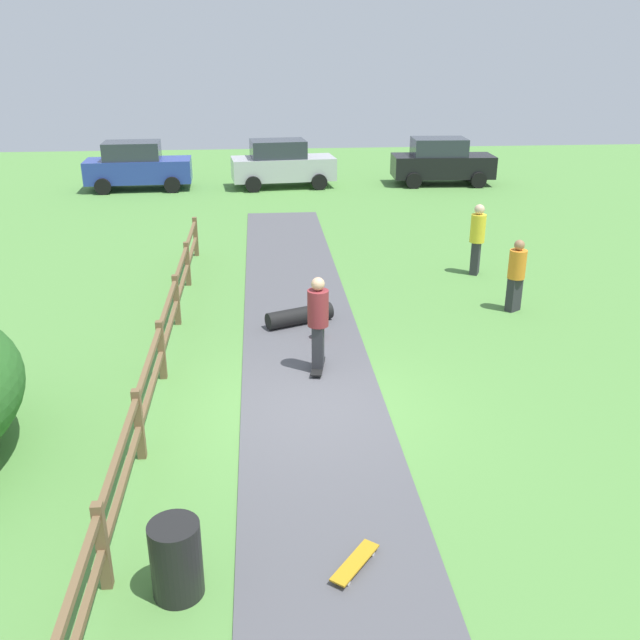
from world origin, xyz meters
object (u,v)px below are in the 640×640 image
at_px(skater_riding, 318,319).
at_px(skater_fallen, 301,317).
at_px(parked_car_blue, 137,166).
at_px(parked_car_silver, 282,164).
at_px(trash_bin, 176,559).
at_px(bystander_orange, 516,272).
at_px(skateboard_loose, 355,563).
at_px(parked_car_black, 442,161).
at_px(bystander_yellow, 477,236).

distance_m(skater_riding, skater_fallen, 2.35).
xyz_separation_m(skater_riding, parked_car_blue, (-5.87, 17.47, -0.06)).
distance_m(skater_riding, parked_car_silver, 17.46).
height_order(trash_bin, bystander_orange, bystander_orange).
relative_size(parked_car_silver, parked_car_blue, 1.02).
xyz_separation_m(skater_riding, skateboard_loose, (-0.02, -5.17, -0.93)).
distance_m(skater_riding, parked_car_blue, 18.43).
height_order(skater_riding, parked_car_black, parked_car_black).
height_order(trash_bin, bystander_yellow, bystander_yellow).
height_order(parked_car_blue, parked_car_black, same).
relative_size(skateboard_loose, parked_car_black, 0.18).
xyz_separation_m(bystander_yellow, parked_car_blue, (-10.42, 12.13, -0.06)).
relative_size(skater_riding, skateboard_loose, 2.37).
relative_size(bystander_yellow, parked_car_black, 0.43).
distance_m(trash_bin, bystander_orange, 10.42).
distance_m(skater_fallen, parked_car_blue, 16.32).
bearing_deg(skater_riding, skater_fallen, 94.45).
xyz_separation_m(parked_car_blue, parked_car_black, (12.60, 0.00, 0.00)).
height_order(skateboard_loose, parked_car_silver, parked_car_silver).
distance_m(skater_riding, skateboard_loose, 5.25).
bearing_deg(bystander_yellow, skater_fallen, -146.36).
xyz_separation_m(trash_bin, bystander_yellow, (6.54, 10.69, 0.57)).
relative_size(skater_fallen, parked_car_silver, 0.34).
xyz_separation_m(trash_bin, skater_riding, (1.99, 5.35, 0.57)).
bearing_deg(skater_riding, bystander_orange, 30.06).
xyz_separation_m(bystander_orange, bystander_yellow, (-0.08, 2.66, 0.12)).
bearing_deg(skater_riding, skateboard_loose, -90.24).
relative_size(trash_bin, parked_car_silver, 0.21).
relative_size(skater_riding, parked_car_blue, 0.42).
height_order(skater_fallen, bystander_orange, bystander_orange).
xyz_separation_m(trash_bin, skater_fallen, (1.82, 7.55, -0.25)).
bearing_deg(parked_car_black, skateboard_loose, -106.61).
bearing_deg(trash_bin, parked_car_black, 69.08).
height_order(skater_fallen, skateboard_loose, skater_fallen).
relative_size(parked_car_blue, parked_car_black, 1.00).
bearing_deg(parked_car_silver, skater_fallen, -90.66).
distance_m(skater_fallen, bystander_orange, 4.87).
xyz_separation_m(parked_car_silver, parked_car_blue, (-5.88, 0.00, 0.00)).
height_order(bystander_yellow, parked_car_black, parked_car_black).
distance_m(trash_bin, bystander_yellow, 12.55).
height_order(skater_riding, parked_car_silver, parked_car_silver).
bearing_deg(parked_car_silver, skater_riding, -90.02).
bearing_deg(skateboard_loose, bystander_orange, 59.34).
bearing_deg(parked_car_silver, parked_car_black, 0.07).
bearing_deg(bystander_yellow, parked_car_blue, 130.67).
height_order(skater_riding, skater_fallen, skater_riding).
bearing_deg(bystander_yellow, trash_bin, -121.46).
height_order(skater_riding, parked_car_blue, parked_car_blue).
xyz_separation_m(bystander_orange, parked_car_black, (2.10, 14.79, 0.06)).
height_order(skater_riding, bystander_orange, skater_riding).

